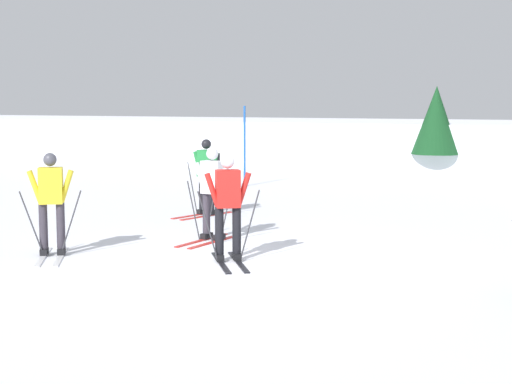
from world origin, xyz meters
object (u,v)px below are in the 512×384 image
conifer_far_right (436,120)px  skier_white (212,191)px  trail_marker_pole (245,146)px  skier_yellow (51,198)px  skier_red (228,205)px  skier_green (207,173)px

conifer_far_right → skier_white: bearing=-94.5°
trail_marker_pole → conifer_far_right: bearing=51.8°
skier_white → skier_yellow: bearing=-127.0°
conifer_far_right → skier_yellow: bearing=-99.9°
skier_red → skier_white: bearing=125.7°
skier_green → conifer_far_right: (2.73, 11.45, 0.95)m
skier_red → conifer_far_right: size_ratio=0.56×
skier_green → skier_red: same height
skier_white → trail_marker_pole: size_ratio=0.71×
skier_yellow → trail_marker_pole: (-1.64, 10.79, 0.25)m
skier_white → conifer_far_right: conifer_far_right is taller
skier_red → skier_yellow: same height
skier_yellow → conifer_far_right: bearing=80.1°
skier_green → skier_white: size_ratio=1.00×
skier_yellow → skier_white: bearing=53.0°
skier_white → conifer_far_right: size_ratio=0.56×
skier_green → skier_red: (2.71, -4.31, -0.04)m
skier_red → trail_marker_pole: trail_marker_pole is taller
skier_yellow → trail_marker_pole: bearing=98.7°
skier_yellow → conifer_far_right: size_ratio=0.56×
skier_white → skier_yellow: 2.93m
skier_green → skier_red: 5.09m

